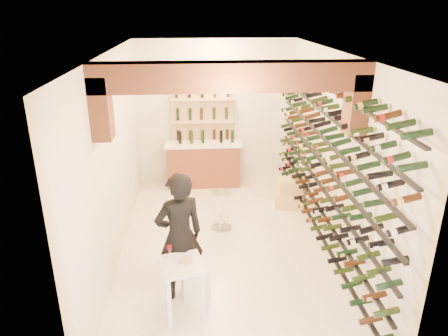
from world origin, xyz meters
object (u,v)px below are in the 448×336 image
person (179,236)px  crate_lower (289,199)px  tasting_table (182,272)px  chrome_barstool (221,208)px  wine_rack (320,158)px  white_stool (195,280)px  back_counter (203,162)px

person → crate_lower: size_ratio=3.26×
tasting_table → person: person is taller
chrome_barstool → crate_lower: chrome_barstool is taller
wine_rack → white_stool: 2.75m
wine_rack → person: wine_rack is taller
white_stool → chrome_barstool: size_ratio=0.62×
chrome_barstool → white_stool: bearing=-104.9°
chrome_barstool → person: bearing=-110.8°
white_stool → crate_lower: (1.92, 2.66, -0.06)m
white_stool → crate_lower: bearing=54.2°
crate_lower → chrome_barstool: bearing=-150.3°
wine_rack → back_counter: bearing=124.7°
tasting_table → wine_rack: bearing=23.6°
white_stool → tasting_table: bearing=-113.0°
wine_rack → chrome_barstool: wine_rack is taller
wine_rack → chrome_barstool: size_ratio=7.72×
back_counter → white_stool: size_ratio=3.69×
back_counter → crate_lower: (1.70, -1.27, -0.36)m
wine_rack → white_stool: bearing=-148.0°
tasting_table → chrome_barstool: bearing=60.3°
chrome_barstool → back_counter: bearing=97.4°
back_counter → chrome_barstool: 2.10m
chrome_barstool → crate_lower: bearing=29.7°
person → chrome_barstool: bearing=-132.3°
tasting_table → chrome_barstool: 2.33m
back_counter → chrome_barstool: back_counter is taller
crate_lower → back_counter: bearing=143.2°
wine_rack → back_counter: size_ratio=3.35×
tasting_table → crate_lower: 3.72m
back_counter → chrome_barstool: (0.27, -2.08, -0.11)m
wine_rack → crate_lower: (-0.13, 1.38, -1.38)m
back_counter → tasting_table: (-0.38, -4.31, 0.11)m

